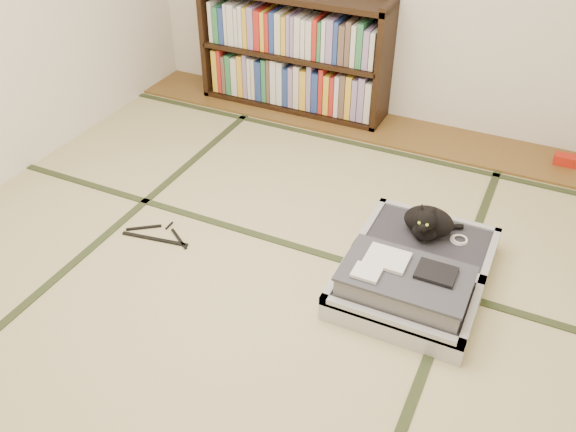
% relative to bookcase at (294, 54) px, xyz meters
% --- Properties ---
extents(floor, '(4.50, 4.50, 0.00)m').
position_rel_bookcase_xyz_m(floor, '(0.72, -2.07, -0.45)').
color(floor, '#CCBA88').
rests_on(floor, ground).
extents(wood_strip, '(4.00, 0.50, 0.02)m').
position_rel_bookcase_xyz_m(wood_strip, '(0.72, -0.07, -0.44)').
color(wood_strip, brown).
rests_on(wood_strip, ground).
extents(red_item, '(0.15, 0.10, 0.07)m').
position_rel_bookcase_xyz_m(red_item, '(2.13, -0.04, -0.40)').
color(red_item, '#B71D0E').
rests_on(red_item, wood_strip).
extents(room_shell, '(4.50, 4.50, 4.50)m').
position_rel_bookcase_xyz_m(room_shell, '(0.72, -2.07, 1.01)').
color(room_shell, white).
rests_on(room_shell, ground).
extents(tatami_borders, '(4.00, 4.50, 0.01)m').
position_rel_bookcase_xyz_m(tatami_borders, '(0.72, -1.57, -0.45)').
color(tatami_borders, '#2D381E').
rests_on(tatami_borders, ground).
extents(bookcase, '(1.52, 0.35, 0.98)m').
position_rel_bookcase_xyz_m(bookcase, '(0.00, 0.00, 0.00)').
color(bookcase, black).
rests_on(bookcase, wood_strip).
extents(suitcase, '(0.72, 0.97, 0.28)m').
position_rel_bookcase_xyz_m(suitcase, '(1.51, -1.71, -0.35)').
color(suitcase, '#AFB0B4').
rests_on(suitcase, floor).
extents(cat, '(0.32, 0.32, 0.26)m').
position_rel_bookcase_xyz_m(cat, '(1.49, -1.42, -0.22)').
color(cat, black).
rests_on(cat, suitcase).
extents(cable_coil, '(0.10, 0.10, 0.02)m').
position_rel_bookcase_xyz_m(cable_coil, '(1.67, -1.38, -0.30)').
color(cable_coil, white).
rests_on(cable_coil, suitcase).
extents(hanger, '(0.44, 0.23, 0.01)m').
position_rel_bookcase_xyz_m(hanger, '(0.01, -1.94, -0.44)').
color(hanger, black).
rests_on(hanger, floor).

